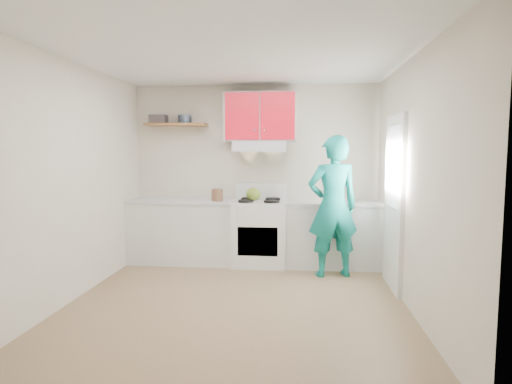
# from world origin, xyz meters

# --- Properties ---
(floor) EXTENTS (3.80, 3.80, 0.00)m
(floor) POSITION_xyz_m (0.00, 0.00, 0.00)
(floor) COLOR brown
(floor) RESTS_ON ground
(ceiling) EXTENTS (3.60, 3.80, 0.04)m
(ceiling) POSITION_xyz_m (0.00, 0.00, 2.60)
(ceiling) COLOR white
(ceiling) RESTS_ON floor
(back_wall) EXTENTS (3.60, 0.04, 2.60)m
(back_wall) POSITION_xyz_m (0.00, 1.90, 1.30)
(back_wall) COLOR beige
(back_wall) RESTS_ON floor
(front_wall) EXTENTS (3.60, 0.04, 2.60)m
(front_wall) POSITION_xyz_m (0.00, -1.90, 1.30)
(front_wall) COLOR beige
(front_wall) RESTS_ON floor
(left_wall) EXTENTS (0.04, 3.80, 2.60)m
(left_wall) POSITION_xyz_m (-1.80, 0.00, 1.30)
(left_wall) COLOR beige
(left_wall) RESTS_ON floor
(right_wall) EXTENTS (0.04, 3.80, 2.60)m
(right_wall) POSITION_xyz_m (1.80, 0.00, 1.30)
(right_wall) COLOR beige
(right_wall) RESTS_ON floor
(door) EXTENTS (0.05, 0.85, 2.05)m
(door) POSITION_xyz_m (1.78, 0.70, 1.02)
(door) COLOR white
(door) RESTS_ON floor
(door_glass) EXTENTS (0.01, 0.55, 0.95)m
(door_glass) POSITION_xyz_m (1.75, 0.70, 1.45)
(door_glass) COLOR white
(door_glass) RESTS_ON door
(counter_left) EXTENTS (1.52, 0.60, 0.90)m
(counter_left) POSITION_xyz_m (-1.04, 1.60, 0.45)
(counter_left) COLOR silver
(counter_left) RESTS_ON floor
(counter_right) EXTENTS (1.32, 0.60, 0.90)m
(counter_right) POSITION_xyz_m (1.14, 1.60, 0.45)
(counter_right) COLOR silver
(counter_right) RESTS_ON floor
(stove) EXTENTS (0.76, 0.65, 0.92)m
(stove) POSITION_xyz_m (0.10, 1.57, 0.46)
(stove) COLOR white
(stove) RESTS_ON floor
(range_hood) EXTENTS (0.76, 0.44, 0.15)m
(range_hood) POSITION_xyz_m (0.10, 1.68, 1.70)
(range_hood) COLOR silver
(range_hood) RESTS_ON back_wall
(upper_cabinets) EXTENTS (1.02, 0.33, 0.70)m
(upper_cabinets) POSITION_xyz_m (0.10, 1.73, 2.12)
(upper_cabinets) COLOR red
(upper_cabinets) RESTS_ON back_wall
(shelf) EXTENTS (0.90, 0.30, 0.04)m
(shelf) POSITION_xyz_m (-1.15, 1.75, 2.02)
(shelf) COLOR brown
(shelf) RESTS_ON back_wall
(books) EXTENTS (0.24, 0.18, 0.13)m
(books) POSITION_xyz_m (-1.42, 1.75, 2.10)
(books) COLOR #373133
(books) RESTS_ON shelf
(tin) EXTENTS (0.22, 0.22, 0.12)m
(tin) POSITION_xyz_m (-1.02, 1.75, 2.10)
(tin) COLOR #333D4C
(tin) RESTS_ON shelf
(kettle) EXTENTS (0.27, 0.27, 0.18)m
(kettle) POSITION_xyz_m (-0.00, 1.67, 1.01)
(kettle) COLOR olive
(kettle) RESTS_ON stove
(crock) EXTENTS (0.18, 0.18, 0.20)m
(crock) POSITION_xyz_m (-0.50, 1.51, 1.00)
(crock) COLOR #492F20
(crock) RESTS_ON counter_left
(cutting_board) EXTENTS (0.37, 0.31, 0.02)m
(cutting_board) POSITION_xyz_m (0.78, 1.50, 0.91)
(cutting_board) COLOR olive
(cutting_board) RESTS_ON counter_right
(silicone_mat) EXTENTS (0.29, 0.25, 0.01)m
(silicone_mat) POSITION_xyz_m (1.43, 1.61, 0.90)
(silicone_mat) COLOR #B11223
(silicone_mat) RESTS_ON counter_right
(person) EXTENTS (0.75, 0.59, 1.83)m
(person) POSITION_xyz_m (1.09, 1.11, 0.92)
(person) COLOR #0E7F76
(person) RESTS_ON floor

